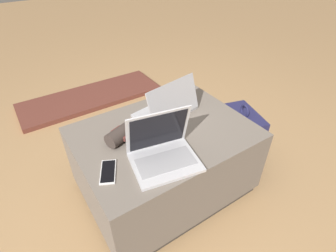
# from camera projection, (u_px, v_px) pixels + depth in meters

# --- Properties ---
(ground_plane) EXTENTS (14.00, 14.00, 0.00)m
(ground_plane) POSITION_uv_depth(u_px,v_px,m) (165.00, 186.00, 1.79)
(ground_plane) COLOR tan
(ottoman) EXTENTS (1.00, 0.74, 0.48)m
(ottoman) POSITION_uv_depth(u_px,v_px,m) (165.00, 161.00, 1.64)
(ottoman) COLOR #3D3832
(ottoman) RESTS_ON ground_plane
(laptop_near) EXTENTS (0.37, 0.32, 0.26)m
(laptop_near) POSITION_uv_depth(u_px,v_px,m) (163.00, 151.00, 1.29)
(laptop_near) COLOR silver
(laptop_near) RESTS_ON ottoman
(laptop_far) EXTENTS (0.41, 0.29, 0.23)m
(laptop_far) POSITION_uv_depth(u_px,v_px,m) (168.00, 108.00, 1.62)
(laptop_far) COLOR #B7B7BC
(laptop_far) RESTS_ON ottoman
(cell_phone) EXTENTS (0.13, 0.17, 0.01)m
(cell_phone) POSITION_uv_depth(u_px,v_px,m) (108.00, 172.00, 1.24)
(cell_phone) COLOR white
(cell_phone) RESTS_ON ottoman
(backpack) EXTENTS (0.32, 0.37, 0.45)m
(backpack) POSITION_uv_depth(u_px,v_px,m) (241.00, 136.00, 1.94)
(backpack) COLOR #23234C
(backpack) RESTS_ON ground_plane
(wrist_brace) EXTENTS (0.20, 0.14, 0.08)m
(wrist_brace) POSITION_uv_depth(u_px,v_px,m) (122.00, 133.00, 1.42)
(wrist_brace) COLOR #3D332D
(wrist_brace) RESTS_ON ottoman
(fireplace_hearth) EXTENTS (1.40, 0.50, 0.04)m
(fireplace_hearth) POSITION_uv_depth(u_px,v_px,m) (91.00, 97.00, 2.71)
(fireplace_hearth) COLOR brown
(fireplace_hearth) RESTS_ON ground_plane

